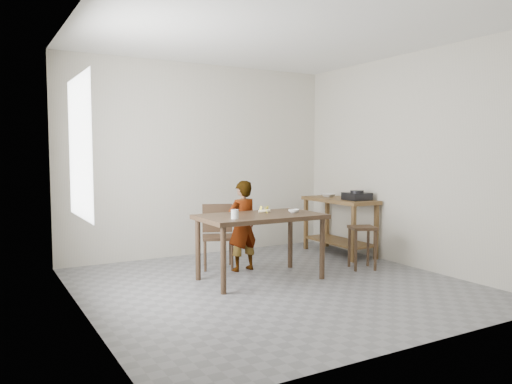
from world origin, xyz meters
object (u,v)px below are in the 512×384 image
child (242,226)px  stool (362,248)px  dining_table (260,247)px  dining_chair (218,237)px  prep_counter (339,226)px

child → stool: bearing=146.8°
dining_table → stool: bearing=-7.2°
dining_chair → prep_counter: bearing=21.3°
dining_chair → dining_table: bearing=-53.8°
dining_chair → child: bearing=-29.1°
child → prep_counter: bearing=-179.9°
prep_counter → dining_chair: bearing=178.5°
prep_counter → child: child is taller
child → stool: (1.35, -0.66, -0.29)m
dining_chair → stool: bearing=-7.9°
prep_counter → stool: prep_counter is taller
dining_table → stool: 1.39m
prep_counter → dining_table: bearing=-157.9°
dining_table → stool: size_ratio=2.61×
prep_counter → child: bearing=-172.8°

